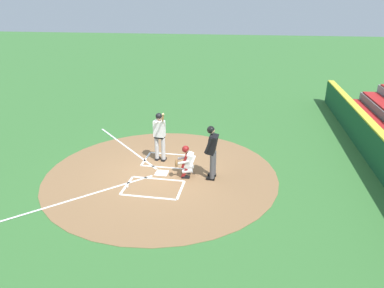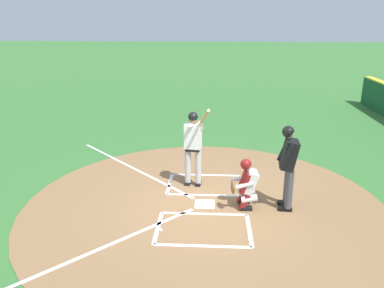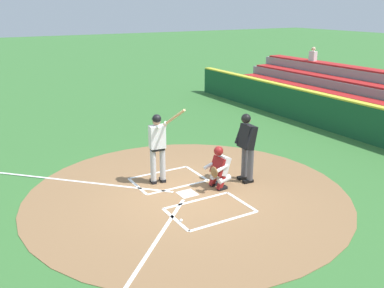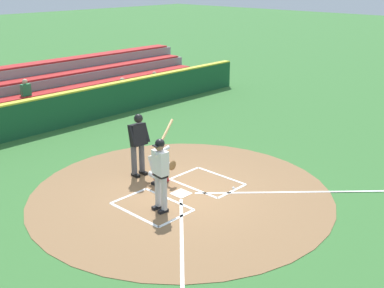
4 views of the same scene
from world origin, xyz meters
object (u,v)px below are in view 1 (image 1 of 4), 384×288
at_px(batter, 160,133).
at_px(catcher, 186,161).
at_px(baseball, 127,187).
at_px(plate_umpire, 212,149).

height_order(batter, catcher, batter).
relative_size(catcher, baseball, 15.27).
relative_size(batter, plate_umpire, 1.14).
xyz_separation_m(batter, plate_umpire, (-1.06, -2.06, -0.02)).
bearing_deg(batter, catcher, -132.05).
bearing_deg(plate_umpire, baseball, 113.56).
bearing_deg(plate_umpire, catcher, 91.19).
relative_size(batter, baseball, 28.76).
relative_size(catcher, plate_umpire, 0.61).
distance_m(batter, catcher, 1.68).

